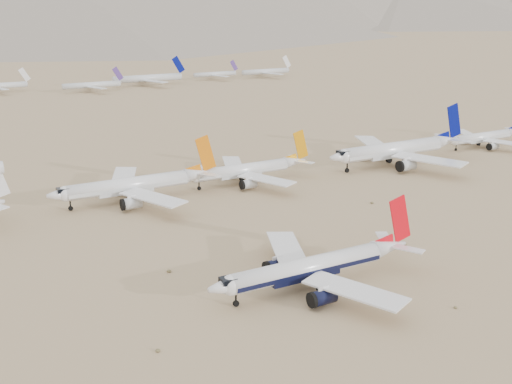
# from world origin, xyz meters

# --- Properties ---
(ground) EXTENTS (7000.00, 7000.00, 0.00)m
(ground) POSITION_xyz_m (0.00, 0.00, 0.00)
(ground) COLOR #9B7B5A
(ground) RESTS_ON ground
(main_airliner) EXTENTS (46.08, 45.01, 16.26)m
(main_airliner) POSITION_xyz_m (-6.97, -6.71, 4.47)
(main_airliner) COLOR white
(main_airliner) RESTS_ON ground
(row2_navy_widebody) EXTENTS (55.61, 54.38, 19.78)m
(row2_navy_widebody) POSITION_xyz_m (74.46, 61.94, 5.52)
(row2_navy_widebody) COLOR white
(row2_navy_widebody) RESTS_ON ground
(row2_gold_tail) EXTENTS (42.63, 41.70, 15.18)m
(row2_gold_tail) POSITION_xyz_m (17.38, 67.43, 4.24)
(row2_gold_tail) COLOR white
(row2_gold_tail) RESTS_ON ground
(row2_orange_tail) EXTENTS (47.90, 46.85, 17.08)m
(row2_orange_tail) POSITION_xyz_m (-19.78, 66.56, 4.79)
(row2_orange_tail) COLOR white
(row2_orange_tail) RESTS_ON ground
(row2_blue_far) EXTENTS (39.30, 38.42, 13.96)m
(row2_blue_far) POSITION_xyz_m (123.86, 67.24, 3.89)
(row2_blue_far) COLOR white
(row2_blue_far) RESTS_ON ground
(desert_scrub) EXTENTS (261.14, 121.67, 0.63)m
(desert_scrub) POSITION_xyz_m (2.26, -29.21, 0.29)
(desert_scrub) COLOR brown
(desert_scrub) RESTS_ON ground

